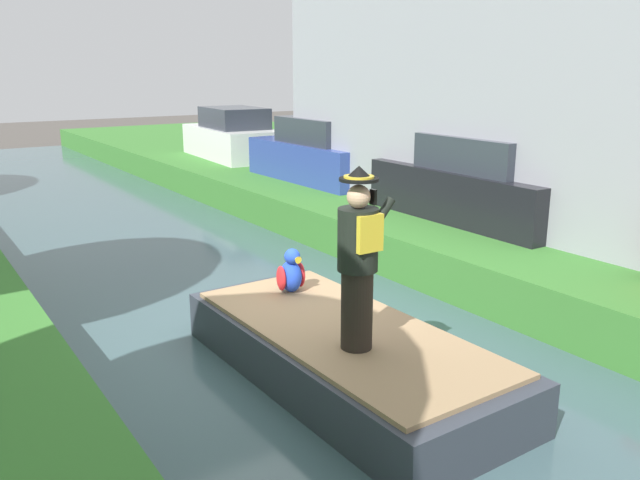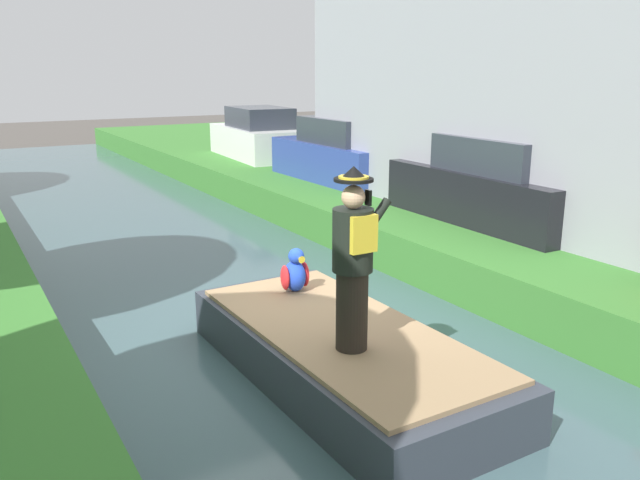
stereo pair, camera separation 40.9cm
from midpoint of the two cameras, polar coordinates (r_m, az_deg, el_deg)
The scene contains 9 objects.
ground_plane at distance 8.33m, azimuth -4.03°, elevation -9.66°, with size 80.00×80.00×0.00m, color #4C4742.
canal_water at distance 8.31m, azimuth -4.03°, elevation -9.34°, with size 5.33×48.00×0.10m, color #3D565B.
grass_bank_far at distance 13.47m, azimuth 25.29°, elevation 0.36°, with size 9.90×48.00×0.81m, color #38752D.
boat at distance 7.28m, azimuth 0.48°, elevation -9.92°, with size 1.86×4.22×0.61m.
person_pirate at distance 6.35m, azimuth 1.54°, elevation -1.76°, with size 0.61×0.42×1.85m.
parrot_plush at distance 8.19m, azimuth -3.98°, elevation -2.93°, with size 0.36×0.35×0.57m.
parked_car_dark at distance 11.94m, azimuth 12.78°, elevation 4.81°, with size 1.78×4.03×1.50m.
parked_car_blue at distance 15.82m, azimuth -0.69°, elevation 7.57°, with size 1.75×4.02×1.50m.
parked_car_white at distance 19.96m, azimuth -8.28°, elevation 8.94°, with size 1.96×4.10×1.50m.
Camera 1 is at (-3.90, -6.50, 3.45)m, focal length 36.54 mm.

